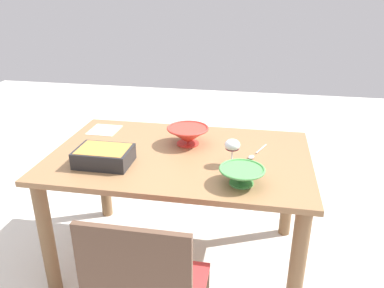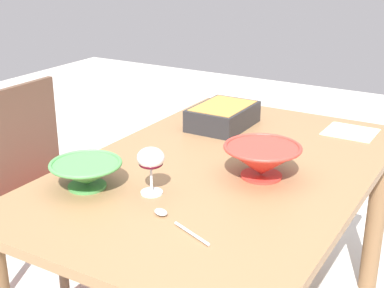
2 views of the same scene
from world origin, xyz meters
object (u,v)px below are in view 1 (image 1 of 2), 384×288
object	(u,v)px
mixing_bowl	(188,135)
dining_table	(180,173)
casserole_dish	(104,155)
small_bowl	(242,175)
wine_glass	(232,147)
serving_spoon	(255,154)
napkin	(104,130)

from	to	relation	value
mixing_bowl	dining_table	bearing A→B (deg)	-97.01
dining_table	casserole_dish	distance (m)	0.45
mixing_bowl	casserole_dish	bearing A→B (deg)	-138.60
dining_table	casserole_dish	xyz separation A→B (m)	(-0.37, -0.20, 0.17)
dining_table	small_bowl	xyz separation A→B (m)	(0.36, -0.28, 0.17)
wine_glass	mixing_bowl	xyz separation A→B (m)	(-0.28, 0.23, -0.05)
mixing_bowl	serving_spoon	bearing A→B (deg)	-12.92
dining_table	serving_spoon	xyz separation A→B (m)	(0.41, 0.05, 0.13)
wine_glass	mixing_bowl	distance (m)	0.36
mixing_bowl	wine_glass	bearing A→B (deg)	-39.63
casserole_dish	small_bowl	xyz separation A→B (m)	(0.72, -0.09, -0.00)
serving_spoon	napkin	world-z (taller)	serving_spoon
mixing_bowl	serving_spoon	world-z (taller)	mixing_bowl
dining_table	wine_glass	distance (m)	0.38
wine_glass	casserole_dish	distance (m)	0.67
small_bowl	napkin	distance (m)	1.07
wine_glass	serving_spoon	size ratio (longest dim) A/B	0.66
wine_glass	napkin	bearing A→B (deg)	157.34
casserole_dish	wine_glass	bearing A→B (deg)	9.29
dining_table	serving_spoon	size ratio (longest dim) A/B	6.51
mixing_bowl	serving_spoon	size ratio (longest dim) A/B	1.11
small_bowl	wine_glass	bearing A→B (deg)	108.08
casserole_dish	serving_spoon	world-z (taller)	casserole_dish
casserole_dish	serving_spoon	bearing A→B (deg)	17.71
casserole_dish	serving_spoon	distance (m)	0.82
dining_table	small_bowl	world-z (taller)	small_bowl
casserole_dish	napkin	xyz separation A→B (m)	(-0.19, 0.46, -0.05)
mixing_bowl	napkin	xyz separation A→B (m)	(-0.57, 0.13, -0.06)
casserole_dish	serving_spoon	xyz separation A→B (m)	(0.78, 0.25, -0.04)
wine_glass	serving_spoon	bearing A→B (deg)	50.47
wine_glass	small_bowl	bearing A→B (deg)	-71.92
dining_table	mixing_bowl	distance (m)	0.23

